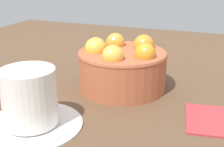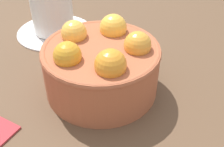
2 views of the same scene
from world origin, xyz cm
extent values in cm
cube|color=brown|center=(0.00, 0.00, -2.02)|extent=(128.66, 117.35, 4.04)
cylinder|color=#AD5938|center=(0.00, 0.00, 3.68)|extent=(16.73, 16.73, 7.36)
torus|color=#AD5938|center=(0.00, 0.00, 6.96)|extent=(16.93, 16.93, 1.00)
sphere|color=gold|center=(2.96, -4.13, 7.96)|extent=(3.84, 3.84, 3.84)
sphere|color=#F7B43E|center=(4.84, 1.54, 7.96)|extent=(4.14, 4.14, 4.14)
sphere|color=#F8B344|center=(0.03, 5.08, 7.96)|extent=(3.82, 3.82, 3.82)
sphere|color=orange|center=(-4.82, 1.60, 7.96)|extent=(3.78, 3.78, 3.78)
sphere|color=orange|center=(-3.01, -4.09, 7.96)|extent=(4.11, 4.11, 4.11)
cylinder|color=white|center=(7.70, 18.79, 0.30)|extent=(15.09, 15.09, 0.60)
cylinder|color=white|center=(7.70, 18.79, 4.80)|extent=(7.98, 7.98, 8.39)
camera|label=1|loc=(-17.64, 51.03, 22.70)|focal=47.53mm
camera|label=2|loc=(-25.29, -21.68, 28.33)|focal=45.21mm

